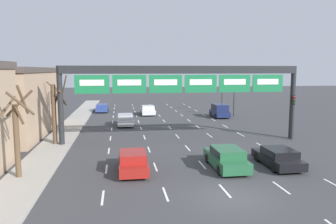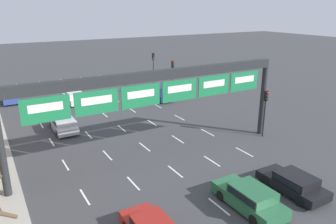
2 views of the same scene
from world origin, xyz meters
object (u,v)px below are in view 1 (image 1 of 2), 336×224
at_px(sign_gantry, 183,80).
at_px(tree_bare_third, 55,112).
at_px(car_green, 227,157).
at_px(suv_navy, 220,110).
at_px(car_black, 278,156).
at_px(car_blue, 102,108).
at_px(traffic_light_mid_block, 234,93).
at_px(car_silver, 125,119).
at_px(tree_bare_second, 60,103).
at_px(car_red, 133,161).
at_px(traffic_light_far_end, 222,89).
at_px(car_white, 148,110).
at_px(tree_bare_closest, 17,130).
at_px(traffic_light_near_gantry, 293,108).

height_order(sign_gantry, tree_bare_third, sign_gantry).
relative_size(car_green, suv_navy, 1.18).
height_order(sign_gantry, car_black, sign_gantry).
relative_size(car_black, car_blue, 0.96).
bearing_deg(traffic_light_mid_block, sign_gantry, -123.95).
height_order(car_silver, tree_bare_second, tree_bare_second).
height_order(car_black, car_blue, car_black).
bearing_deg(car_black, car_red, 178.61).
xyz_separation_m(car_black, car_red, (-9.93, 0.24, 0.04)).
bearing_deg(suv_navy, sign_gantry, -118.90).
bearing_deg(traffic_light_far_end, car_blue, 172.10).
height_order(car_white, tree_bare_third, tree_bare_third).
xyz_separation_m(car_black, suv_navy, (3.06, 23.18, 0.32)).
distance_m(traffic_light_mid_block, tree_bare_closest, 32.82).
relative_size(suv_navy, tree_bare_second, 0.67).
bearing_deg(car_silver, sign_gantry, -63.07).
height_order(car_silver, car_white, car_silver).
bearing_deg(car_red, tree_bare_second, 116.71).
xyz_separation_m(sign_gantry, tree_bare_second, (-11.70, 5.40, -2.52)).
height_order(sign_gantry, car_silver, sign_gantry).
bearing_deg(car_white, car_green, -83.74).
bearing_deg(car_white, car_black, -76.27).
relative_size(suv_navy, car_blue, 0.86).
distance_m(sign_gantry, car_red, 10.77).
xyz_separation_m(car_green, tree_bare_second, (-13.11, 13.80, 2.44)).
distance_m(car_black, suv_navy, 23.38).
bearing_deg(suv_navy, car_blue, 152.52).
distance_m(car_silver, tree_bare_third, 11.53).
xyz_separation_m(sign_gantry, car_white, (-1.57, 18.76, -5.00)).
relative_size(car_black, traffic_light_near_gantry, 1.05).
height_order(car_silver, car_black, car_silver).
xyz_separation_m(car_silver, tree_bare_second, (-6.69, -4.46, 2.47)).
relative_size(car_silver, tree_bare_closest, 0.82).
xyz_separation_m(car_silver, car_black, (10.09, -18.31, -0.04)).
bearing_deg(car_black, suv_navy, 82.49).
distance_m(sign_gantry, car_green, 9.85).
relative_size(car_silver, traffic_light_mid_block, 0.98).
distance_m(sign_gantry, tree_bare_third, 11.59).
bearing_deg(tree_bare_second, traffic_light_mid_block, 24.59).
distance_m(suv_navy, traffic_light_mid_block, 3.39).
relative_size(traffic_light_mid_block, traffic_light_far_end, 0.92).
bearing_deg(traffic_light_mid_block, car_green, -110.73).
xyz_separation_m(car_green, traffic_light_mid_block, (9.06, 23.94, 2.57)).
height_order(sign_gantry, traffic_light_far_end, sign_gantry).
bearing_deg(traffic_light_near_gantry, car_blue, 128.18).
xyz_separation_m(car_red, tree_bare_second, (-6.85, 13.61, 2.48)).
bearing_deg(traffic_light_near_gantry, suv_navy, 98.45).
bearing_deg(car_white, tree_bare_third, -117.85).
bearing_deg(sign_gantry, tree_bare_third, 177.77).
bearing_deg(traffic_light_mid_block, car_black, -102.67).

